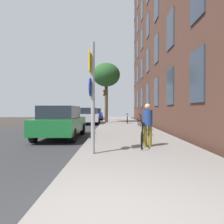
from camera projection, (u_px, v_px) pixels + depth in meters
ground_plane at (84, 126)px, 17.24m from camera, size 41.80×41.80×0.00m
road_asphalt at (59, 126)px, 17.25m from camera, size 7.00×38.00×0.01m
sidewalk at (124, 126)px, 17.23m from camera, size 4.20×38.00×0.12m
building_facade at (156, 5)px, 16.60m from camera, size 0.56×27.00×20.27m
sign_post at (93, 91)px, 6.03m from camera, size 0.15×0.60×3.37m
traffic_light at (106, 99)px, 25.26m from camera, size 0.43×0.24×3.89m
tree_near at (107, 75)px, 20.94m from camera, size 2.88×2.88×6.21m
bicycle_0 at (143, 137)px, 7.22m from camera, size 0.52×1.65×0.89m
bicycle_1 at (144, 128)px, 10.21m from camera, size 0.42×1.78×0.98m
bicycle_2 at (146, 124)px, 13.21m from camera, size 0.42×1.57×0.90m
bicycle_3 at (140, 121)px, 16.21m from camera, size 0.42×1.76×0.98m
bicycle_4 at (128, 119)px, 19.21m from camera, size 0.42×1.78×0.98m
pedestrian_0 at (148, 122)px, 7.19m from camera, size 0.48×0.48×1.55m
car_0 at (62, 122)px, 10.09m from camera, size 1.95×4.51×1.62m
car_1 at (90, 116)px, 19.77m from camera, size 1.99×4.48×1.62m
car_2 at (96, 114)px, 28.25m from camera, size 1.91×4.27×1.62m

